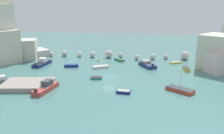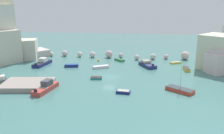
{
  "view_description": "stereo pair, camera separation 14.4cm",
  "coord_description": "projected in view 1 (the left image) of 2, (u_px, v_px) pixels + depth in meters",
  "views": [
    {
      "loc": [
        6.87,
        -49.07,
        15.37
      ],
      "look_at": [
        0.0,
        4.75,
        1.0
      ],
      "focal_mm": 38.12,
      "sensor_mm": 36.0,
      "label": 1
    },
    {
      "loc": [
        7.01,
        -49.05,
        15.37
      ],
      "look_at": [
        0.0,
        4.75,
        1.0
      ],
      "focal_mm": 38.12,
      "sensor_mm": 36.0,
      "label": 2
    }
  ],
  "objects": [
    {
      "name": "moored_boat_5",
      "position": [
        123.0,
        92.0,
        42.35
      ],
      "size": [
        2.61,
        1.52,
        0.54
      ],
      "rotation": [
        0.0,
        0.0,
        3.04
      ],
      "color": "navy",
      "rests_on": "cove_water"
    },
    {
      "name": "moored_boat_4",
      "position": [
        1.0,
        80.0,
        47.57
      ],
      "size": [
        4.55,
        5.11,
        1.67
      ],
      "rotation": [
        0.0,
        0.0,
        5.36
      ],
      "color": "#35874D",
      "rests_on": "cove_water"
    },
    {
      "name": "moored_boat_2",
      "position": [
        101.0,
        67.0,
        58.95
      ],
      "size": [
        4.02,
        2.91,
        0.61
      ],
      "rotation": [
        0.0,
        0.0,
        3.64
      ],
      "color": "white",
      "rests_on": "cove_water"
    },
    {
      "name": "moored_boat_3",
      "position": [
        42.0,
        63.0,
        61.84
      ],
      "size": [
        2.99,
        6.75,
        1.83
      ],
      "rotation": [
        0.0,
        0.0,
        1.45
      ],
      "color": "navy",
      "rests_on": "cove_water"
    },
    {
      "name": "cove_water",
      "position": [
        109.0,
        77.0,
        51.83
      ],
      "size": [
        160.0,
        160.0,
        0.0
      ],
      "primitive_type": "plane",
      "color": "#467B76",
      "rests_on": "ground"
    },
    {
      "name": "cliff_headland_left",
      "position": [
        1.0,
        41.0,
        64.67
      ],
      "size": [
        18.47,
        19.3,
        19.09
      ],
      "color": "beige",
      "rests_on": "ground"
    },
    {
      "name": "moored_boat_6",
      "position": [
        147.0,
        64.0,
        60.54
      ],
      "size": [
        4.66,
        6.23,
        1.43
      ],
      "rotation": [
        0.0,
        0.0,
        2.03
      ],
      "color": "navy",
      "rests_on": "cove_water"
    },
    {
      "name": "moored_boat_10",
      "position": [
        71.0,
        66.0,
        60.09
      ],
      "size": [
        3.66,
        2.13,
        0.7
      ],
      "rotation": [
        0.0,
        0.0,
        0.22
      ],
      "color": "navy",
      "rests_on": "cove_water"
    },
    {
      "name": "moored_boat_9",
      "position": [
        46.0,
        87.0,
        43.46
      ],
      "size": [
        2.96,
        6.6,
        1.89
      ],
      "rotation": [
        0.0,
        0.0,
        1.4
      ],
      "color": "#BE4139",
      "rests_on": "cove_water"
    },
    {
      "name": "channel_buoy",
      "position": [
        98.0,
        60.0,
        65.96
      ],
      "size": [
        0.56,
        0.56,
        0.56
      ],
      "primitive_type": "sphere",
      "color": "gold",
      "rests_on": "cove_water"
    },
    {
      "name": "moored_boat_1",
      "position": [
        175.0,
        63.0,
        63.6
      ],
      "size": [
        3.15,
        2.33,
        0.47
      ],
      "rotation": [
        0.0,
        0.0,
        3.59
      ],
      "color": "gold",
      "rests_on": "cove_water"
    },
    {
      "name": "rock_breakwater",
      "position": [
        129.0,
        55.0,
        69.53
      ],
      "size": [
        45.34,
        3.97,
        2.34
      ],
      "color": "beige",
      "rests_on": "ground"
    },
    {
      "name": "stone_dock",
      "position": [
        28.0,
        85.0,
        45.57
      ],
      "size": [
        10.14,
        8.11,
        0.89
      ],
      "primitive_type": "cube",
      "rotation": [
        0.0,
        0.0,
        0.13
      ],
      "color": "gray",
      "rests_on": "ground"
    },
    {
      "name": "moored_boat_8",
      "position": [
        186.0,
        69.0,
        57.07
      ],
      "size": [
        1.31,
        3.57,
        0.63
      ],
      "rotation": [
        0.0,
        0.0,
        4.74
      ],
      "color": "gold",
      "rests_on": "cove_water"
    },
    {
      "name": "moored_boat_11",
      "position": [
        119.0,
        60.0,
        66.42
      ],
      "size": [
        3.12,
        3.18,
        0.57
      ],
      "rotation": [
        0.0,
        0.0,
        2.34
      ],
      "color": "#308B54",
      "rests_on": "cove_water"
    },
    {
      "name": "moored_boat_0",
      "position": [
        180.0,
        90.0,
        43.12
      ],
      "size": [
        5.16,
        4.56,
        4.63
      ],
      "rotation": [
        0.0,
        0.0,
        5.64
      ],
      "color": "#CD3F2C",
      "rests_on": "cove_water"
    },
    {
      "name": "moored_boat_7",
      "position": [
        96.0,
        78.0,
        50.36
      ],
      "size": [
        2.52,
        1.57,
        0.46
      ],
      "rotation": [
        0.0,
        0.0,
        0.1
      ],
      "color": "teal",
      "rests_on": "cove_water"
    }
  ]
}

